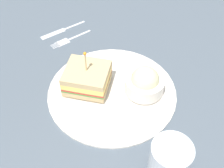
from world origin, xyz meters
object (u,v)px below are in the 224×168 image
at_px(coleslaw_bowl, 145,83).
at_px(knife, 61,31).
at_px(plate, 112,91).
at_px(drink_glass, 168,165).
at_px(fork, 67,40).
at_px(sandwich_half_center, 87,78).

xyz_separation_m(coleslaw_bowl, knife, (-0.21, 0.23, -0.03)).
bearing_deg(plate, drink_glass, -65.67).
distance_m(fork, knife, 0.05).
bearing_deg(plate, sandwich_half_center, 165.74).
relative_size(sandwich_half_center, coleslaw_bowl, 1.28).
bearing_deg(coleslaw_bowl, drink_glass, -84.24).
relative_size(coleslaw_bowl, fork, 0.83).
distance_m(plate, coleslaw_bowl, 0.08).
bearing_deg(knife, coleslaw_bowl, -47.51).
distance_m(plate, knife, 0.27).
relative_size(coleslaw_bowl, knife, 0.73).
height_order(plate, drink_glass, drink_glass).
xyz_separation_m(sandwich_half_center, drink_glass, (0.15, -0.22, 0.01)).
distance_m(drink_glass, fork, 0.44).
height_order(sandwich_half_center, knife, sandwich_half_center).
height_order(plate, coleslaw_bowl, coleslaw_bowl).
xyz_separation_m(coleslaw_bowl, fork, (-0.19, 0.19, -0.03)).
relative_size(fork, knife, 0.88).
bearing_deg(coleslaw_bowl, sandwich_half_center, 172.87).
height_order(plate, sandwich_half_center, sandwich_half_center).
distance_m(plate, drink_glass, 0.23).
relative_size(plate, drink_glass, 2.83).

